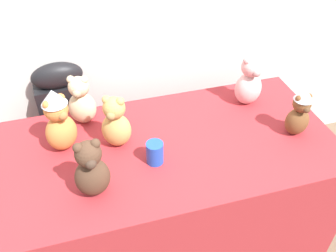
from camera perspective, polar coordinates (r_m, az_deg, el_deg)
display_table at (r=2.04m, az=-0.00°, el=-10.37°), size 1.67×0.82×0.71m
instrument_case at (r=2.31m, az=-15.26°, el=-0.63°), size 0.29×0.14×0.94m
teddy_bear_ginger at (r=1.73m, az=-16.82°, el=0.75°), size 0.20×0.19×0.33m
teddy_bear_blush at (r=2.02m, az=12.69°, el=6.80°), size 0.16×0.14×0.29m
teddy_bear_cocoa at (r=1.51m, az=-11.99°, el=-6.80°), size 0.16×0.14×0.29m
teddy_bear_honey at (r=1.72m, az=-8.24°, el=0.45°), size 0.18×0.17×0.28m
teddy_bear_chestnut at (r=1.88m, az=20.00°, el=1.99°), size 0.13×0.11×0.27m
teddy_bear_sand at (r=1.89m, az=-13.51°, el=3.82°), size 0.17×0.16×0.28m
party_cup_blue at (r=1.66m, az=-2.08°, el=-4.23°), size 0.08×0.08×0.11m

